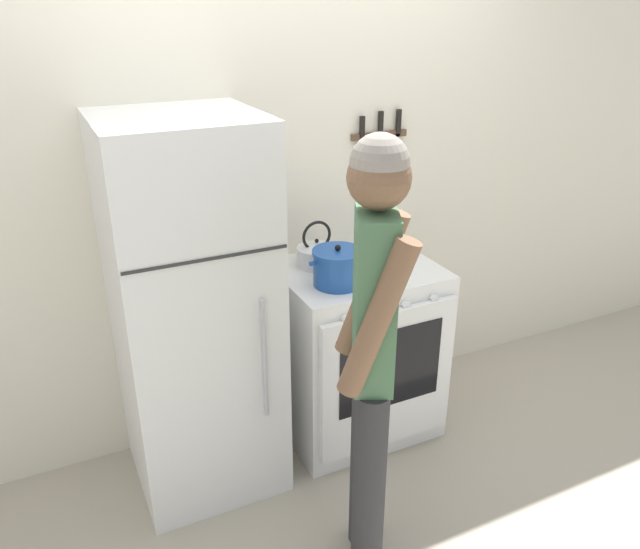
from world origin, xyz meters
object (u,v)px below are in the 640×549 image
dutch_oven_pot (337,267)px  tea_kettle (317,253)px  refrigerator (194,314)px  person (372,347)px  stove_range (358,350)px  utensil_jar (379,242)px

dutch_oven_pot → tea_kettle: 0.24m
refrigerator → person: bearing=-60.6°
dutch_oven_pot → stove_range: bearing=28.8°
stove_range → utensil_jar: (0.19, 0.15, 0.50)m
refrigerator → stove_range: 0.89m
refrigerator → person: 0.89m
refrigerator → utensil_jar: (0.99, 0.14, 0.12)m
dutch_oven_pot → refrigerator: bearing=170.2°
refrigerator → dutch_oven_pot: (0.64, -0.11, 0.14)m
refrigerator → utensil_jar: 1.01m
dutch_oven_pot → tea_kettle: (0.01, 0.24, -0.02)m
refrigerator → tea_kettle: size_ratio=6.98×
person → refrigerator: bearing=54.9°
refrigerator → dutch_oven_pot: 0.66m
stove_range → person: size_ratio=0.52×
refrigerator → utensil_jar: bearing=7.8°
dutch_oven_pot → person: person is taller
dutch_oven_pot → utensil_jar: bearing=34.4°
tea_kettle → person: 0.93m
utensil_jar → person: 1.07m
person → tea_kettle: bearing=12.0°
refrigerator → stove_range: (0.81, -0.02, -0.38)m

